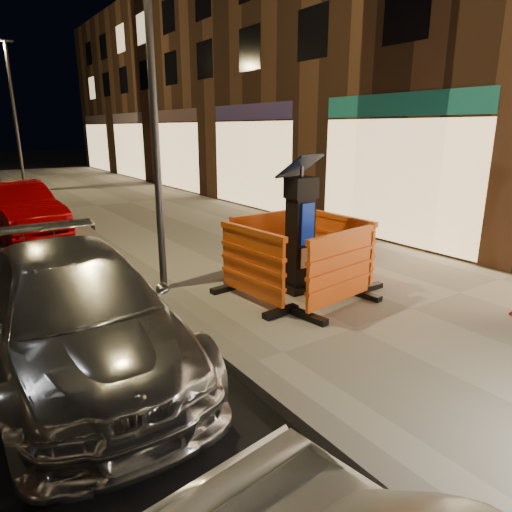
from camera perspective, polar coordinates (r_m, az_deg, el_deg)
ground_plane at (r=5.53m, az=-1.06°, el=-14.71°), size 120.00×120.00×0.00m
sidewalk at (r=7.40m, az=18.90°, el=-6.79°), size 6.00×60.00×0.15m
kerb at (r=5.49m, az=-1.06°, el=-14.04°), size 0.30×60.00×0.15m
parking_kiosk at (r=7.49m, az=5.54°, el=3.40°), size 0.71×0.71×2.12m
barrier_front at (r=6.93m, az=10.45°, el=-1.83°), size 1.59×0.84×1.19m
barrier_back at (r=8.33m, az=1.29°, el=1.41°), size 1.52×0.63×1.19m
barrier_kerbside at (r=7.06m, az=-0.52°, el=-1.24°), size 0.76×1.57×1.19m
barrier_bldgside at (r=8.22m, az=10.56°, el=0.95°), size 0.66×1.53×1.19m
car_silver at (r=6.14m, az=-20.92°, el=-12.57°), size 2.03×4.87×1.41m
car_red at (r=14.10m, az=-27.32°, el=2.50°), size 2.05×4.39×1.39m
street_lamp_mid at (r=7.56m, az=-12.69°, el=18.00°), size 0.12×0.12×6.00m
street_lamp_far at (r=22.18m, az=-27.86°, el=14.90°), size 0.12×0.12×6.00m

